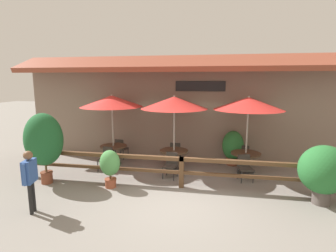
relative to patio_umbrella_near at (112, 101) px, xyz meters
name	(u,v)px	position (x,y,z in m)	size (l,w,h in m)	color
ground_plane	(176,203)	(2.89, -2.86, -2.45)	(60.00, 60.00, 0.00)	gray
building_facade	(191,107)	(2.90, 1.24, -0.29)	(14.28, 1.49, 4.23)	gray
patio_railing	(182,165)	(2.89, -1.81, -1.76)	(10.40, 0.14, 0.95)	brown
patio_umbrella_near	(112,101)	(0.00, 0.00, 0.00)	(2.36, 2.36, 2.71)	#B7B2A8
dining_table_near	(113,149)	(0.00, 0.00, -1.87)	(1.03, 1.03, 0.73)	#4C3826
chair_near_streetside	(106,158)	(0.00, -0.72, -1.99)	(0.48, 0.48, 0.84)	#332D28
chair_near_wallside	(121,148)	(0.03, 0.72, -1.99)	(0.50, 0.50, 0.84)	#332D28
patio_umbrella_middle	(174,103)	(2.42, -0.24, 0.00)	(2.36, 2.36, 2.71)	#B7B2A8
dining_table_middle	(174,154)	(2.42, -0.24, -1.87)	(1.03, 1.03, 0.73)	#4C3826
chair_middle_streetside	(171,164)	(2.43, -1.04, -1.99)	(0.48, 0.48, 0.84)	#332D28
chair_middle_wallside	(176,151)	(2.35, 0.56, -1.99)	(0.44, 0.44, 0.84)	#332D28
patio_umbrella_far	(248,104)	(4.95, -0.14, 0.00)	(2.36, 2.36, 2.71)	#B7B2A8
dining_table_far	(246,157)	(4.95, -0.14, -1.87)	(1.03, 1.03, 0.73)	#4C3826
chair_far_streetside	(245,167)	(4.85, -0.87, -1.99)	(0.51, 0.51, 0.84)	#332D28
chair_far_wallside	(243,154)	(4.94, 0.59, -1.99)	(0.44, 0.44, 0.84)	#332D28
potted_plant_entrance_palm	(110,165)	(0.77, -2.18, -1.75)	(0.62, 0.56, 1.16)	#9E4C33
potted_plant_small_flowering	(44,140)	(-1.36, -2.23, -1.06)	(1.18, 1.06, 2.24)	brown
potted_plant_corner_fern	(324,171)	(6.66, -2.22, -1.54)	(1.26, 1.13, 1.58)	#564C47
potted_plant_tall_tropical	(233,147)	(4.55, 0.69, -1.73)	(0.80, 0.72, 1.34)	brown
pedestrian	(30,174)	(-0.51, -4.00, -1.44)	(0.28, 0.55, 1.57)	black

